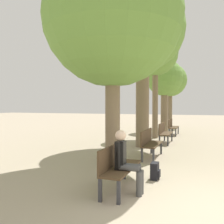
# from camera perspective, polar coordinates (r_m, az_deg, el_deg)

# --- Properties ---
(ground_plane) EXTENTS (80.00, 80.00, 0.00)m
(ground_plane) POSITION_cam_1_polar(r_m,az_deg,el_deg) (4.71, 22.37, -20.03)
(ground_plane) COLOR tan
(bench_row_0) EXTENTS (0.44, 1.55, 0.91)m
(bench_row_0) POSITION_cam_1_polar(r_m,az_deg,el_deg) (5.20, 1.31, -11.69)
(bench_row_0) COLOR #4C3823
(bench_row_0) RESTS_ON ground_plane
(bench_row_1) EXTENTS (0.44, 1.55, 0.91)m
(bench_row_1) POSITION_cam_1_polar(r_m,az_deg,el_deg) (8.30, 8.59, -6.67)
(bench_row_1) COLOR #4C3823
(bench_row_1) RESTS_ON ground_plane
(bench_row_2) EXTENTS (0.44, 1.55, 0.91)m
(bench_row_2) POSITION_cam_1_polar(r_m,az_deg,el_deg) (11.49, 11.82, -4.37)
(bench_row_2) COLOR #4C3823
(bench_row_2) RESTS_ON ground_plane
(bench_row_3) EXTENTS (0.44, 1.55, 0.91)m
(bench_row_3) POSITION_cam_1_polar(r_m,az_deg,el_deg) (14.72, 13.63, -3.06)
(bench_row_3) COLOR #4C3823
(bench_row_3) RESTS_ON ground_plane
(tree_row_0) EXTENTS (3.80, 3.80, 6.02)m
(tree_row_0) POSITION_cam_1_polar(r_m,az_deg,el_deg) (7.23, 0.14, 20.78)
(tree_row_0) COLOR #7A664C
(tree_row_0) RESTS_ON ground_plane
(tree_row_1) EXTENTS (3.42, 3.42, 6.52)m
(tree_row_1) POSITION_cam_1_polar(r_m,az_deg,el_deg) (10.72, 7.03, 17.89)
(tree_row_1) COLOR #7A664C
(tree_row_1) RESTS_ON ground_plane
(tree_row_2) EXTENTS (2.33, 2.33, 5.56)m
(tree_row_2) POSITION_cam_1_polar(r_m,az_deg,el_deg) (13.41, 9.89, 12.84)
(tree_row_2) COLOR #7A664C
(tree_row_2) RESTS_ON ground_plane
(tree_row_3) EXTENTS (2.35, 2.35, 4.66)m
(tree_row_3) POSITION_cam_1_polar(r_m,az_deg,el_deg) (16.50, 11.90, 7.41)
(tree_row_3) COLOR #7A664C
(tree_row_3) RESTS_ON ground_plane
(tree_row_4) EXTENTS (2.47, 2.47, 4.84)m
(tree_row_4) POSITION_cam_1_polar(r_m,az_deg,el_deg) (19.50, 13.17, 7.02)
(tree_row_4) COLOR #7A664C
(tree_row_4) RESTS_ON ground_plane
(person_seated) EXTENTS (0.56, 0.32, 1.24)m
(person_seated) POSITION_cam_1_polar(r_m,az_deg,el_deg) (4.95, 3.24, -10.77)
(person_seated) COLOR #4C4C4C
(person_seated) RESTS_ON ground_plane
(backpack) EXTENTS (0.20, 0.29, 0.39)m
(backpack) POSITION_cam_1_polar(r_m,az_deg,el_deg) (6.03, 9.80, -13.17)
(backpack) COLOR black
(backpack) RESTS_ON ground_plane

